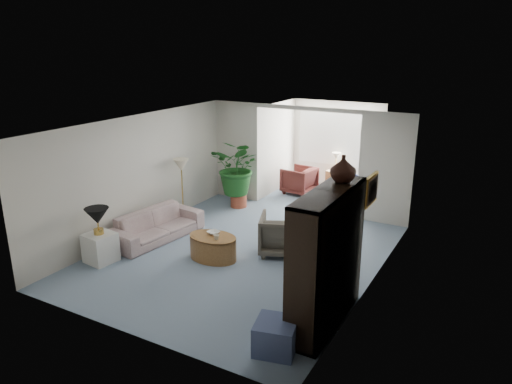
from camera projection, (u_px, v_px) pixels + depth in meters
The scene contains 26 objects.
floor at pixel (241, 255), 9.19m from camera, with size 6.00×6.00×0.00m, color gray.
sunroom_floor at pixel (320, 197), 12.61m from camera, with size 2.60×2.60×0.00m, color gray.
back_pier_left at pixel (237, 151), 12.20m from camera, with size 1.20×0.12×2.50m, color beige.
back_pier_right at pixel (385, 169), 10.44m from camera, with size 1.20×0.12×2.50m, color beige.
back_header at pixel (307, 109), 10.96m from camera, with size 2.60×0.12×0.10m, color beige.
window_pane at pixel (337, 138), 13.10m from camera, with size 2.20×0.02×1.50m, color white.
window_blinds at pixel (337, 138), 13.07m from camera, with size 2.20×0.02×1.50m, color white.
framed_picture at pixel (372, 190), 7.46m from camera, with size 0.04×0.50×0.40m, color #BBAF95.
sofa at pixel (157, 225), 9.87m from camera, with size 2.04×0.80×0.60m, color beige.
end_table at pixel (100, 248), 8.84m from camera, with size 0.50×0.50×0.55m, color white.
table_lamp at pixel (97, 216), 8.65m from camera, with size 0.44×0.44×0.30m, color black.
floor_lamp at pixel (181, 165), 10.82m from camera, with size 0.36×0.36×0.28m, color beige.
coffee_table at pixel (213, 247), 8.97m from camera, with size 0.95×0.95×0.45m, color olive.
coffee_bowl at pixel (213, 233), 9.01m from camera, with size 0.22×0.22×0.06m, color white.
coffee_cup at pixel (216, 237), 8.74m from camera, with size 0.11×0.11×0.10m, color beige.
wingback_chair at pixel (282, 234), 9.17m from camera, with size 0.82×0.85×0.77m, color #575145.
side_table_dark at pixel (322, 239), 9.12m from camera, with size 0.52×0.41×0.62m, color black.
entertainment_cabinet at pixel (327, 259), 6.71m from camera, with size 0.48×1.80×2.00m, color black.
cabinet_urn at pixel (343, 169), 6.77m from camera, with size 0.37×0.37×0.39m, color black.
ottoman at pixel (276, 336), 6.28m from camera, with size 0.53×0.53×0.43m, color #49557E.
plant_pot at pixel (239, 200), 11.85m from camera, with size 0.40×0.40×0.32m, color #A2462F.
house_plant at pixel (238, 167), 11.60m from camera, with size 1.24×1.07×1.37m, color #1B501C.
sunroom_chair_blue at pixel (353, 189), 12.16m from camera, with size 0.71×0.73×0.66m, color #49557E.
sunroom_chair_maroon at pixel (299, 180), 12.84m from camera, with size 0.77×0.79×0.72m, color #5C241F.
sunroom_table at pixel (335, 180), 13.15m from camera, with size 0.45×0.35×0.54m, color olive.
shelf_clutter at pixel (320, 249), 6.54m from camera, with size 0.30×1.05×1.06m.
Camera 1 is at (4.34, -7.21, 3.90)m, focal length 33.61 mm.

